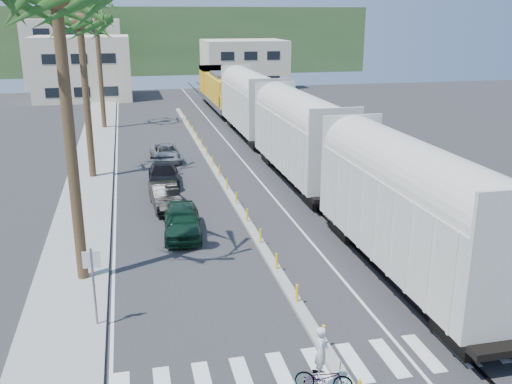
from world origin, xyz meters
TOP-DOWN VIEW (x-y plane):
  - ground at (0.00, 0.00)m, footprint 140.00×140.00m
  - sidewalk at (-8.50, 25.00)m, footprint 3.00×90.00m
  - rails at (5.00, 28.00)m, footprint 1.56×100.00m
  - median at (0.00, 19.96)m, footprint 0.45×60.00m
  - crosswalk at (0.00, -2.00)m, footprint 14.00×2.20m
  - lane_markings at (-2.15, 25.00)m, footprint 9.42×90.00m
  - freight_train at (5.00, 23.83)m, footprint 3.00×60.94m
  - palm_trees at (-8.10, 22.70)m, footprint 3.50×37.20m
  - street_sign at (-7.30, 2.00)m, footprint 0.60×0.08m
  - buildings at (-6.41, 71.66)m, footprint 38.00×27.00m
  - hillside at (0.00, 100.00)m, footprint 80.00×20.00m
  - car_lead at (-3.48, 10.21)m, footprint 2.49×4.79m
  - car_second at (-3.99, 14.66)m, footprint 2.01×4.38m
  - car_third at (-3.76, 19.33)m, footprint 2.28×4.85m
  - car_rear at (-3.12, 25.77)m, footprint 2.63×4.64m
  - cyclist at (-0.74, -3.10)m, footprint 1.81×2.11m

SIDE VIEW (x-z plane):
  - ground at x=0.00m, z-range 0.00..0.00m
  - lane_markings at x=-2.15m, z-range 0.00..0.01m
  - crosswalk at x=0.00m, z-range 0.00..0.01m
  - rails at x=5.00m, z-range 0.00..0.06m
  - sidewalk at x=-8.50m, z-range 0.00..0.15m
  - median at x=0.00m, z-range -0.34..0.51m
  - car_rear at x=-3.12m, z-range 0.00..1.21m
  - cyclist at x=-0.74m, z-range -0.40..1.69m
  - car_third at x=-3.76m, z-range 0.00..1.36m
  - car_second at x=-3.99m, z-range 0.00..1.38m
  - car_lead at x=-3.48m, z-range 0.00..1.54m
  - street_sign at x=-7.30m, z-range 0.47..3.47m
  - freight_train at x=5.00m, z-range -0.02..5.83m
  - buildings at x=-6.41m, z-range -0.64..9.36m
  - hillside at x=0.00m, z-range 0.00..12.00m
  - palm_trees at x=-8.10m, z-range 3.93..17.68m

